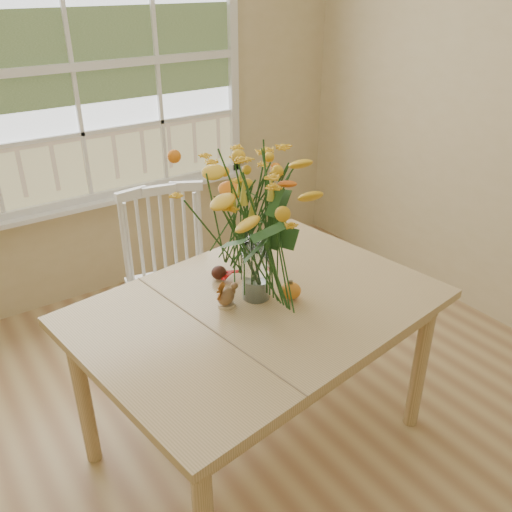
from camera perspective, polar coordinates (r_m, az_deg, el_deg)
floor at (r=2.58m, az=4.07°, el=-25.25°), size 4.00×4.50×0.01m
wall_back at (r=3.64m, az=-18.48°, el=15.27°), size 4.00×0.02×2.70m
window at (r=3.58m, az=-18.73°, el=18.01°), size 2.42×0.12×1.74m
dining_table at (r=2.37m, az=0.28°, el=-6.87°), size 1.62×1.25×0.80m
windsor_chair at (r=3.06m, az=-9.00°, el=-1.65°), size 0.55×0.53×1.02m
flower_vase at (r=2.18m, az=0.01°, el=4.90°), size 0.57×0.57×0.68m
pumpkin at (r=2.34m, az=3.66°, el=-3.74°), size 0.09×0.09×0.07m
turkey_figurine at (r=2.29m, az=-3.18°, el=-4.27°), size 0.11×0.10×0.11m
dark_gourd at (r=2.49m, az=-3.92°, el=-1.82°), size 0.13×0.07×0.06m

